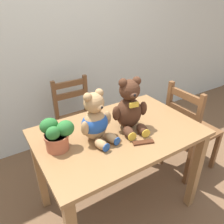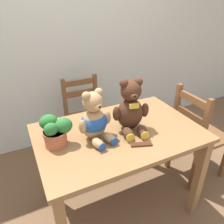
{
  "view_description": "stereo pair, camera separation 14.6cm",
  "coord_description": "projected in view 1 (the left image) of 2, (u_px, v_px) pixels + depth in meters",
  "views": [
    {
      "loc": [
        -0.75,
        -0.7,
        1.66
      ],
      "look_at": [
        -0.05,
        0.4,
        0.94
      ],
      "focal_mm": 35.0,
      "sensor_mm": 36.0,
      "label": 1
    },
    {
      "loc": [
        -0.62,
        -0.78,
        1.66
      ],
      "look_at": [
        -0.05,
        0.4,
        0.94
      ],
      "focal_mm": 35.0,
      "sensor_mm": 36.0,
      "label": 2
    }
  ],
  "objects": [
    {
      "name": "teddy_bear_left",
      "position": [
        96.0,
        121.0,
        1.43
      ],
      "size": [
        0.25,
        0.28,
        0.35
      ],
      "rotation": [
        0.0,
        0.0,
        3.35
      ],
      "color": "tan",
      "rests_on": "dining_table"
    },
    {
      "name": "chocolate_bar",
      "position": [
        143.0,
        142.0,
        1.45
      ],
      "size": [
        0.15,
        0.08,
        0.01
      ],
      "primitive_type": "cube",
      "rotation": [
        0.0,
        0.0,
        -0.34
      ],
      "color": "#472314",
      "rests_on": "dining_table"
    },
    {
      "name": "wooden_chair_behind",
      "position": [
        78.0,
        120.0,
        2.37
      ],
      "size": [
        0.4,
        0.45,
        0.87
      ],
      "rotation": [
        0.0,
        0.0,
        3.14
      ],
      "color": "brown",
      "rests_on": "ground_plane"
    },
    {
      "name": "wall_back",
      "position": [
        53.0,
        32.0,
        2.24
      ],
      "size": [
        8.0,
        0.04,
        2.6
      ],
      "primitive_type": "cube",
      "color": "silver",
      "rests_on": "ground_plane"
    },
    {
      "name": "wooden_chair_side",
      "position": [
        189.0,
        131.0,
        2.14
      ],
      "size": [
        0.45,
        0.38,
        0.96
      ],
      "rotation": [
        0.0,
        0.0,
        -1.57
      ],
      "color": "brown",
      "rests_on": "ground_plane"
    },
    {
      "name": "dining_table",
      "position": [
        118.0,
        145.0,
        1.64
      ],
      "size": [
        1.18,
        0.77,
        0.78
      ],
      "color": "olive",
      "rests_on": "ground_plane"
    },
    {
      "name": "potted_plant",
      "position": [
        57.0,
        134.0,
        1.36
      ],
      "size": [
        0.19,
        0.18,
        0.2
      ],
      "color": "#B25B3D",
      "rests_on": "dining_table"
    },
    {
      "name": "teddy_bear_right",
      "position": [
        130.0,
        108.0,
        1.54
      ],
      "size": [
        0.27,
        0.29,
        0.38
      ],
      "rotation": [
        0.0,
        0.0,
        2.94
      ],
      "color": "#472819",
      "rests_on": "dining_table"
    }
  ]
}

